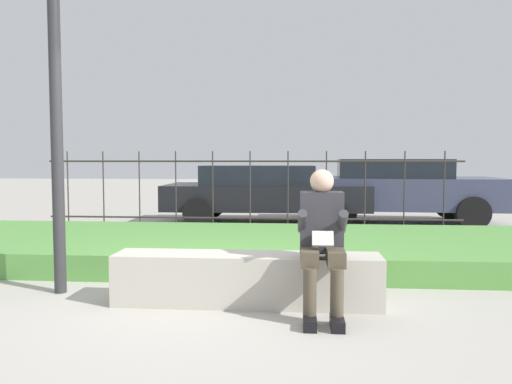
# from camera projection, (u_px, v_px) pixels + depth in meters

# --- Properties ---
(ground_plane) EXTENTS (60.00, 60.00, 0.00)m
(ground_plane) POSITION_uv_depth(u_px,v_px,m) (207.00, 303.00, 4.74)
(ground_plane) COLOR #A8A399
(stone_bench) EXTENTS (2.50, 0.46, 0.48)m
(stone_bench) POSITION_uv_depth(u_px,v_px,m) (247.00, 282.00, 4.69)
(stone_bench) COLOR #B7B2A3
(stone_bench) RESTS_ON ground_plane
(person_seated_reader) EXTENTS (0.42, 0.73, 1.28)m
(person_seated_reader) POSITION_uv_depth(u_px,v_px,m) (322.00, 235.00, 4.34)
(person_seated_reader) COLOR black
(person_seated_reader) RESTS_ON ground_plane
(grass_berm) EXTENTS (9.49, 2.99, 0.30)m
(grass_berm) POSITION_uv_depth(u_px,v_px,m) (236.00, 247.00, 6.91)
(grass_berm) COLOR #569342
(grass_berm) RESTS_ON ground_plane
(iron_fence) EXTENTS (7.49, 0.03, 1.52)m
(iron_fence) POSITION_uv_depth(u_px,v_px,m) (250.00, 191.00, 8.98)
(iron_fence) COLOR #332D28
(iron_fence) RESTS_ON ground_plane
(car_parked_center) EXTENTS (4.31, 2.04, 1.24)m
(car_parked_center) POSITION_uv_depth(u_px,v_px,m) (265.00, 192.00, 10.71)
(car_parked_center) COLOR black
(car_parked_center) RESTS_ON ground_plane
(car_parked_right) EXTENTS (4.18, 2.15, 1.37)m
(car_parked_right) POSITION_uv_depth(u_px,v_px,m) (397.00, 188.00, 10.71)
(car_parked_right) COLOR #383D56
(car_parked_right) RESTS_ON ground_plane
(street_lamp) EXTENTS (0.28, 0.28, 4.42)m
(street_lamp) POSITION_uv_depth(u_px,v_px,m) (54.00, 27.00, 4.94)
(street_lamp) COLOR #2D2D30
(street_lamp) RESTS_ON ground_plane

